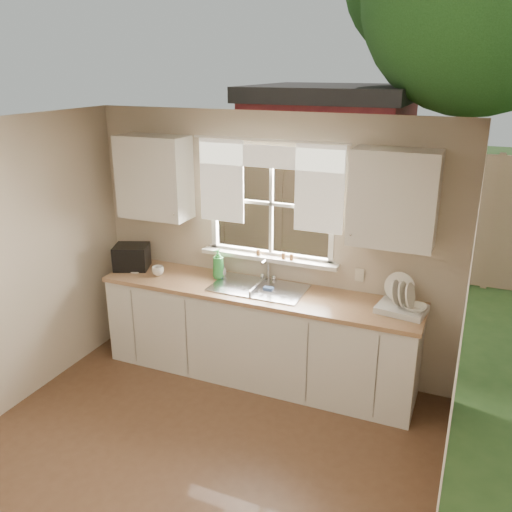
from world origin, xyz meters
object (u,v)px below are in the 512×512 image
at_px(dish_rack, 402,304).
at_px(black_appliance, 132,257).
at_px(soap_bottle_a, 218,264).
at_px(cup, 158,271).

xyz_separation_m(dish_rack, black_appliance, (-2.71, -0.02, 0.05)).
xyz_separation_m(dish_rack, soap_bottle_a, (-1.77, 0.08, 0.08)).
height_order(dish_rack, cup, dish_rack).
bearing_deg(dish_rack, black_appliance, -179.62).
bearing_deg(soap_bottle_a, cup, -146.81).
xyz_separation_m(cup, black_appliance, (-0.35, 0.07, 0.08)).
distance_m(soap_bottle_a, cup, 0.62).
relative_size(cup, black_appliance, 0.36).
distance_m(cup, black_appliance, 0.37).
xyz_separation_m(dish_rack, cup, (-2.35, -0.09, -0.02)).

